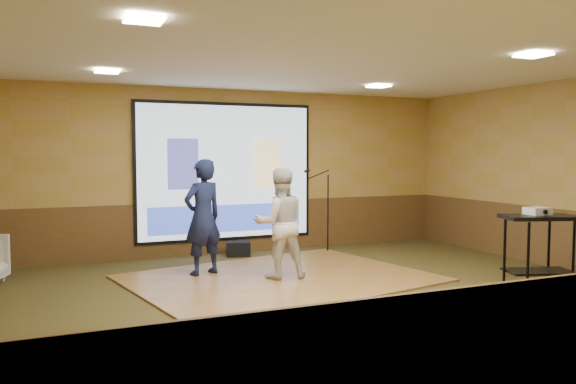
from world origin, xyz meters
name	(u,v)px	position (x,y,z in m)	size (l,w,h in m)	color
ground	(305,297)	(0.00, 0.00, 0.00)	(9.00, 9.00, 0.00)	#2A3919
room_shell	(305,133)	(0.00, 0.00, 2.09)	(9.04, 7.04, 3.02)	#AF8949
wainscot_back	(226,227)	(0.00, 3.48, 0.47)	(9.00, 0.04, 0.95)	#4F361A
wainscot_front	(512,347)	(0.00, -3.48, 0.47)	(9.00, 0.04, 0.95)	#4F361A
wainscot_right	(561,239)	(4.48, 0.00, 0.47)	(0.04, 7.00, 0.95)	#4F361A
projector_screen	(226,173)	(0.00, 3.44, 1.47)	(3.32, 0.06, 2.52)	black
downlight_nw	(107,72)	(-2.20, 1.80, 2.97)	(0.32, 0.32, 0.02)	#FBE7BC
downlight_ne	(379,86)	(2.20, 1.80, 2.97)	(0.32, 0.32, 0.02)	#FBE7BC
downlight_sw	(144,20)	(-2.20, -1.50, 2.97)	(0.32, 0.32, 0.02)	#FBE7BC
downlight_se	(533,55)	(2.20, -1.50, 2.97)	(0.32, 0.32, 0.02)	#FBE7BC
dance_floor	(280,278)	(0.09, 1.07, 0.01)	(4.12, 3.14, 0.03)	olive
player_left	(203,217)	(-0.89, 1.71, 0.89)	(0.63, 0.41, 1.73)	#141B40
player_right	(280,223)	(0.08, 1.05, 0.83)	(0.78, 0.61, 1.60)	silver
av_table	(539,237)	(3.06, -0.88, 0.72)	(0.96, 0.51, 1.01)	black
projector	(537,211)	(3.09, -0.80, 1.06)	(0.29, 0.25, 0.10)	silver
mic_stand	(325,226)	(1.70, 2.78, 0.49)	(0.61, 0.25, 1.56)	black
duffel_bag	(238,249)	(0.10, 3.08, 0.13)	(0.41, 0.28, 0.26)	black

